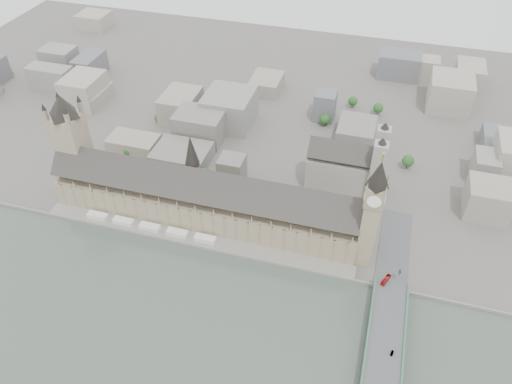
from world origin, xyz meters
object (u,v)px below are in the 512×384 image
(elizabeth_tower, at_px, (373,208))
(car_silver, at_px, (392,353))
(westminster_abbey, at_px, (347,167))
(car_approach, at_px, (400,272))
(palace_of_westminster, at_px, (204,199))
(red_bus_north, at_px, (386,280))
(victoria_tower, at_px, (72,141))
(westminster_bridge, at_px, (382,371))

(elizabeth_tower, relative_size, car_silver, 25.22)
(westminster_abbey, relative_size, car_approach, 15.19)
(palace_of_westminster, height_order, car_silver, palace_of_westminster)
(palace_of_westminster, relative_size, red_bus_north, 22.54)
(westminster_abbey, bearing_deg, elizabeth_tower, -72.71)
(victoria_tower, height_order, westminster_bridge, victoria_tower)
(palace_of_westminster, relative_size, westminster_abbey, 3.90)
(westminster_bridge, bearing_deg, elizabeth_tower, 104.11)
(westminster_abbey, relative_size, car_silver, 15.95)
(elizabeth_tower, xyz_separation_m, westminster_bridge, (24.00, -95.50, -52.96))
(palace_of_westminster, bearing_deg, car_approach, -8.47)
(palace_of_westminster, xyz_separation_m, elizabeth_tower, (138.00, -11.70, 35.38))
(car_silver, distance_m, car_approach, 71.22)
(victoria_tower, distance_m, westminster_bridge, 309.91)
(westminster_abbey, bearing_deg, car_silver, -71.99)
(westminster_abbey, bearing_deg, palace_of_westminster, -145.83)
(red_bus_north, bearing_deg, palace_of_westminster, -170.19)
(red_bus_north, bearing_deg, westminster_bridge, -63.56)
(car_approach, bearing_deg, red_bus_north, -133.18)
(westminster_abbey, bearing_deg, victoria_tower, -163.50)
(victoria_tower, bearing_deg, red_bus_north, -8.61)
(westminster_bridge, xyz_separation_m, car_silver, (4.64, 11.12, 5.83))
(palace_of_westminster, bearing_deg, elizabeth_tower, -4.85)
(red_bus_north, bearing_deg, car_silver, -58.50)
(elizabeth_tower, distance_m, red_bus_north, 55.66)
(westminster_bridge, xyz_separation_m, red_bus_north, (-4.66, 71.22, 6.76))
(victoria_tower, relative_size, westminster_bridge, 0.31)
(red_bus_north, relative_size, car_silver, 2.76)
(car_approach, bearing_deg, car_silver, -92.72)
(elizabeth_tower, xyz_separation_m, westminster_abbey, (-27.08, 87.00, -33.01))
(westminster_bridge, distance_m, car_approach, 82.69)
(victoria_tower, relative_size, car_approach, 22.34)
(westminster_bridge, distance_m, westminster_abbey, 190.56)
(westminster_abbey, xyz_separation_m, car_silver, (55.72, -171.38, -14.13))
(red_bus_north, relative_size, car_approach, 2.63)
(palace_of_westminster, relative_size, car_silver, 62.17)
(elizabeth_tower, xyz_separation_m, car_silver, (28.64, -84.38, -47.13))
(westminster_abbey, height_order, car_approach, westminster_abbey)
(westminster_abbey, bearing_deg, red_bus_north, -67.36)
(palace_of_westminster, xyz_separation_m, westminster_bridge, (162.00, -107.20, -17.58))
(palace_of_westminster, relative_size, elizabeth_tower, 2.47)
(westminster_bridge, bearing_deg, car_approach, 86.60)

